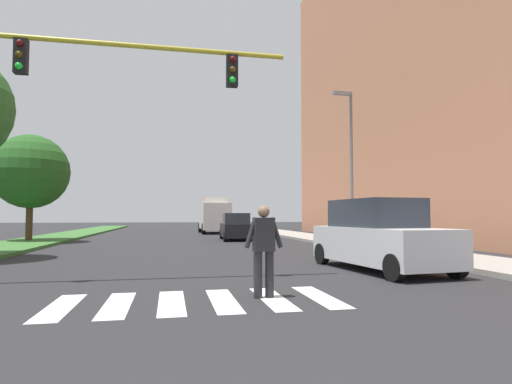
% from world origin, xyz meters
% --- Properties ---
extents(ground_plane, '(140.00, 140.00, 0.00)m').
position_xyz_m(ground_plane, '(0.00, 30.00, 0.00)').
color(ground_plane, '#262628').
extents(crosswalk, '(4.95, 2.20, 0.01)m').
position_xyz_m(crosswalk, '(0.00, 6.79, 0.00)').
color(crosswalk, silver).
rests_on(crosswalk, ground_plane).
extents(median_strip, '(3.33, 64.00, 0.15)m').
position_xyz_m(median_strip, '(-7.83, 28.00, 0.07)').
color(median_strip, '#386B2D').
rests_on(median_strip, ground_plane).
extents(tree_far, '(4.16, 4.16, 5.92)m').
position_xyz_m(tree_far, '(-8.21, 24.92, 3.98)').
color(tree_far, '#4C3823').
rests_on(tree_far, median_strip).
extents(apartment_block_right, '(11.12, 35.58, 23.39)m').
position_xyz_m(apartment_block_right, '(18.03, 22.00, 11.69)').
color(apartment_block_right, tan).
rests_on(apartment_block_right, ground_plane).
extents(sidewalk_right, '(3.00, 64.00, 0.15)m').
position_xyz_m(sidewalk_right, '(8.74, 28.00, 0.07)').
color(sidewalk_right, '#9E9991').
rests_on(sidewalk_right, ground_plane).
extents(traffic_light_gantry, '(8.84, 0.30, 6.00)m').
position_xyz_m(traffic_light_gantry, '(-3.87, 9.45, 4.36)').
color(traffic_light_gantry, gold).
rests_on(traffic_light_gantry, median_strip).
extents(street_lamp_right, '(1.02, 0.24, 7.50)m').
position_xyz_m(street_lamp_right, '(8.14, 18.50, 4.59)').
color(street_lamp_right, slate).
rests_on(street_lamp_right, sidewalk_right).
extents(pedestrian_performer, '(0.75, 0.25, 1.69)m').
position_xyz_m(pedestrian_performer, '(1.21, 6.90, 0.93)').
color(pedestrian_performer, '#262628').
rests_on(pedestrian_performer, ground_plane).
extents(suv_crossing, '(2.39, 4.77, 1.97)m').
position_xyz_m(suv_crossing, '(5.22, 10.13, 0.93)').
color(suv_crossing, silver).
rests_on(suv_crossing, ground_plane).
extents(sedan_midblock, '(2.00, 4.16, 1.67)m').
position_xyz_m(sedan_midblock, '(3.56, 25.28, 0.78)').
color(sedan_midblock, black).
rests_on(sedan_midblock, ground_plane).
extents(truck_box_delivery, '(2.40, 6.20, 3.10)m').
position_xyz_m(truck_box_delivery, '(3.26, 36.12, 1.63)').
color(truck_box_delivery, silver).
rests_on(truck_box_delivery, ground_plane).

